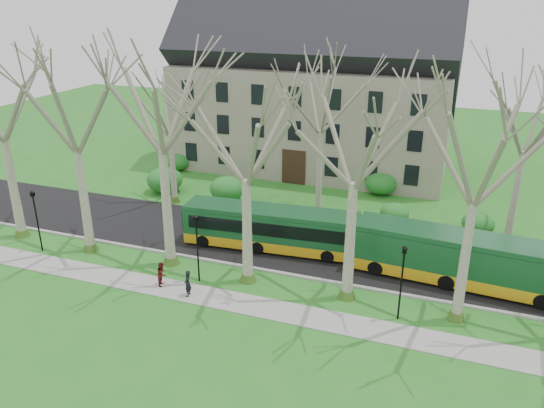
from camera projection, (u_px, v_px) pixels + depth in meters
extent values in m
plane|color=#257521|center=(298.00, 290.00, 31.49)|extent=(120.00, 120.00, 0.00)
cube|color=gray|center=(284.00, 312.00, 29.29)|extent=(70.00, 2.00, 0.06)
cube|color=black|center=(321.00, 250.00, 36.28)|extent=(80.00, 8.00, 0.06)
cube|color=#A5A39E|center=(305.00, 277.00, 32.77)|extent=(80.00, 0.25, 0.14)
cube|color=gray|center=(313.00, 117.00, 52.49)|extent=(26.00, 12.00, 10.00)
cylinder|color=black|center=(38.00, 224.00, 35.56)|extent=(0.10, 0.10, 4.00)
cube|color=black|center=(32.00, 194.00, 34.76)|extent=(0.22, 0.22, 0.30)
cylinder|color=black|center=(198.00, 252.00, 31.77)|extent=(0.10, 0.10, 4.00)
cube|color=black|center=(196.00, 219.00, 30.97)|extent=(0.22, 0.22, 0.30)
cylinder|color=black|center=(401.00, 287.00, 27.98)|extent=(0.10, 0.10, 4.00)
cube|color=black|center=(405.00, 250.00, 27.18)|extent=(0.22, 0.22, 0.30)
ellipsoid|color=#1D6528|center=(165.00, 181.00, 46.65)|extent=(2.60, 2.60, 2.00)
ellipsoid|color=#1D6528|center=(227.00, 189.00, 44.75)|extent=(2.60, 2.60, 2.00)
ellipsoid|color=#1D6528|center=(395.00, 211.00, 40.33)|extent=(2.60, 2.60, 2.00)
ellipsoid|color=#1D6528|center=(478.00, 222.00, 38.43)|extent=(2.60, 2.60, 2.00)
ellipsoid|color=#1D6528|center=(179.00, 160.00, 52.52)|extent=(2.60, 2.60, 2.00)
ellipsoid|color=#1D6528|center=(381.00, 183.00, 46.20)|extent=(2.60, 2.60, 2.00)
imported|color=black|center=(188.00, 283.00, 30.53)|extent=(0.48, 0.65, 1.61)
imported|color=#5A1415|center=(162.00, 274.00, 31.70)|extent=(0.72, 0.83, 1.48)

